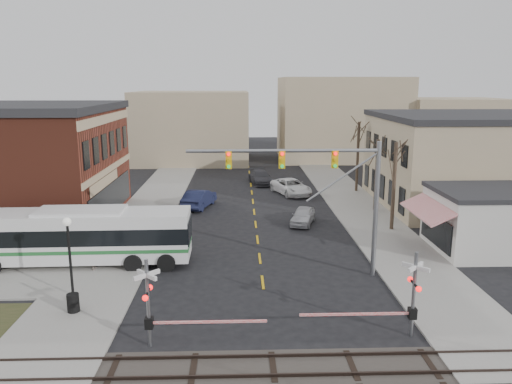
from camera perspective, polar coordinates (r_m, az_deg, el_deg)
ground at (r=27.31m, az=0.97°, el=-11.91°), size 160.00×160.00×0.00m
sidewalk_west at (r=46.95m, az=-11.97°, el=-1.66°), size 5.00×60.00×0.12m
sidewalk_east at (r=47.48m, az=11.25°, el=-1.47°), size 5.00×60.00×0.12m
rail_tracks at (r=20.24m, az=2.21°, el=-20.95°), size 160.00×3.91×0.14m
tan_building at (r=51.03m, az=25.27°, el=3.34°), size 20.30×15.30×8.50m
awning_shop at (r=37.36m, az=25.68°, el=-2.92°), size 9.74×6.20×4.30m
tree_east_a at (r=39.47m, az=15.48°, el=0.62°), size 0.28×0.28×6.75m
tree_east_b at (r=45.24m, az=13.59°, el=1.90°), size 0.28×0.28×6.30m
tree_east_c at (r=52.86m, az=11.54°, el=3.97°), size 0.28×0.28×7.20m
transit_bus at (r=33.00m, az=-19.24°, el=-4.71°), size 13.39×3.18×3.43m
traffic_signal_mast at (r=28.72m, az=7.98°, el=1.34°), size 11.03×0.30×8.00m
rr_crossing_west at (r=22.28m, az=-11.11°, el=-12.45°), size 5.60×1.36×4.00m
rr_crossing_east at (r=23.64m, az=16.57°, el=-11.25°), size 5.60×1.36×4.00m
street_lamp at (r=27.90m, az=-20.64°, el=-5.19°), size 0.44×0.44×4.30m
trash_bin at (r=26.87m, az=-20.17°, el=-11.80°), size 0.60×0.60×0.92m
car_a at (r=40.66m, az=5.38°, el=-2.71°), size 2.74×4.30×1.36m
car_b at (r=46.06m, az=-6.52°, el=-0.73°), size 3.07×5.40×1.68m
car_c at (r=51.28m, az=4.03°, el=0.60°), size 4.36×6.18×1.57m
car_d at (r=56.50m, az=0.52°, el=1.70°), size 2.90×5.44×1.50m
pedestrian_near at (r=32.02m, az=-18.08°, el=-6.80°), size 0.48×0.70×1.86m
pedestrian_far at (r=34.49m, az=-16.95°, el=-5.44°), size 1.09×1.06×1.76m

